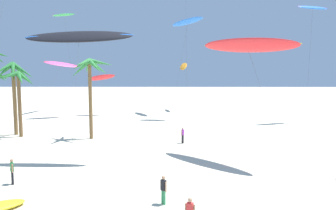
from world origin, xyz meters
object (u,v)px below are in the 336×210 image
at_px(palm_tree_3, 18,84).
at_px(flying_kite_2, 183,66).
at_px(palm_tree_4, 90,72).
at_px(person_far_watcher, 183,135).
at_px(flying_kite_8, 313,8).
at_px(flying_kite_0, 64,15).
at_px(flying_kite_1, 79,37).
at_px(flying_kite_10, 188,22).
at_px(flying_kite_4, 101,77).
at_px(flying_kite_6, 247,45).
at_px(person_foreground_walker, 12,170).
at_px(palm_tree_2, 13,77).
at_px(flying_kite_5, 61,64).
at_px(person_near_right, 163,189).

relative_size(palm_tree_3, flying_kite_2, 0.79).
distance_m(palm_tree_4, person_far_watcher, 12.12).
relative_size(flying_kite_8, person_far_watcher, 9.96).
bearing_deg(flying_kite_0, flying_kite_2, 6.10).
distance_m(flying_kite_1, flying_kite_8, 34.66).
height_order(flying_kite_0, flying_kite_10, flying_kite_0).
relative_size(palm_tree_3, flying_kite_8, 0.45).
bearing_deg(palm_tree_3, flying_kite_10, 34.92).
bearing_deg(flying_kite_1, flying_kite_8, 36.90).
distance_m(flying_kite_4, flying_kite_6, 33.05).
bearing_deg(flying_kite_4, flying_kite_8, -13.62).
bearing_deg(flying_kite_8, person_far_watcher, -143.91).
distance_m(palm_tree_4, person_foreground_walker, 15.65).
relative_size(flying_kite_0, person_far_watcher, 11.04).
bearing_deg(person_far_watcher, flying_kite_4, 121.39).
relative_size(palm_tree_2, flying_kite_5, 0.75).
relative_size(palm_tree_4, flying_kite_5, 0.78).
bearing_deg(flying_kite_2, flying_kite_0, -173.90).
relative_size(flying_kite_2, person_near_right, 5.78).
bearing_deg(person_foreground_walker, person_near_right, -16.82).
bearing_deg(person_far_watcher, flying_kite_8, 36.09).
xyz_separation_m(palm_tree_3, flying_kite_4, (5.35, 18.19, 0.37)).
height_order(flying_kite_0, flying_kite_6, flying_kite_0).
bearing_deg(flying_kite_4, palm_tree_4, -81.07).
distance_m(palm_tree_4, flying_kite_10, 20.18).
distance_m(flying_kite_10, person_foreground_walker, 34.74).
height_order(flying_kite_10, person_far_watcher, flying_kite_10).
xyz_separation_m(flying_kite_2, person_far_watcher, (-1.13, -28.07, -7.50)).
bearing_deg(person_foreground_walker, flying_kite_1, 58.81).
relative_size(flying_kite_2, flying_kite_8, 0.57).
height_order(flying_kite_8, person_near_right, flying_kite_8).
distance_m(flying_kite_5, person_foreground_walker, 31.99).
bearing_deg(palm_tree_3, flying_kite_5, 91.22).
distance_m(flying_kite_1, flying_kite_2, 36.19).
distance_m(flying_kite_2, person_foreground_walker, 42.71).
xyz_separation_m(flying_kite_1, person_foreground_walker, (-3.16, -5.21, -9.21)).
relative_size(palm_tree_2, person_far_watcher, 5.06).
height_order(flying_kite_4, flying_kite_8, flying_kite_8).
relative_size(flying_kite_0, flying_kite_1, 1.72).
bearing_deg(flying_kite_5, flying_kite_0, 103.18).
height_order(flying_kite_5, flying_kite_10, flying_kite_10).
relative_size(flying_kite_10, person_near_right, 9.72).
height_order(flying_kite_8, person_far_watcher, flying_kite_8).
height_order(flying_kite_0, person_far_watcher, flying_kite_0).
xyz_separation_m(palm_tree_2, flying_kite_6, (24.47, -10.52, 2.76)).
relative_size(flying_kite_1, flying_kite_6, 1.04).
xyz_separation_m(palm_tree_2, palm_tree_3, (1.11, -1.17, -0.69)).
distance_m(flying_kite_0, flying_kite_10, 23.65).
distance_m(palm_tree_4, flying_kite_2, 28.20).
height_order(flying_kite_0, flying_kite_1, flying_kite_0).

